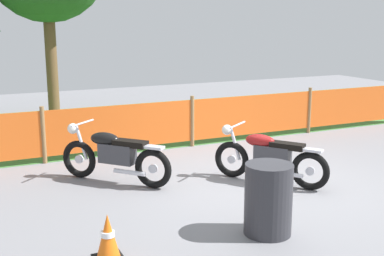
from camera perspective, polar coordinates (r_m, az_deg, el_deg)
ground at (r=8.09m, az=8.06°, el=-6.38°), size 24.00×24.00×0.02m
grass_verge at (r=12.81m, az=-5.17°, el=0.73°), size 24.00×5.50×0.01m
barrier_fence at (r=10.20m, az=0.03°, el=0.87°), size 11.94×0.08×1.05m
motorcycle_lead at (r=8.01m, az=8.78°, el=-3.22°), size 1.21×1.62×0.91m
motorcycle_trailing at (r=8.03m, az=-8.93°, el=-3.06°), size 1.42×1.55×0.94m
traffic_cone at (r=5.58m, az=-9.60°, el=-12.27°), size 0.32×0.32×0.53m
spare_drum at (r=6.15m, az=8.72°, el=-8.05°), size 0.58×0.58×0.88m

